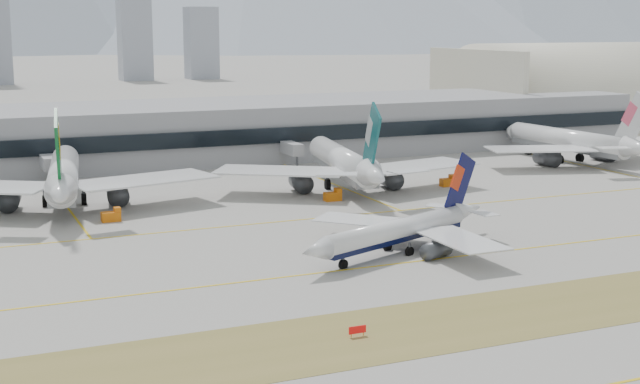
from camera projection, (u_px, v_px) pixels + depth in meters
name	position (u px, v px, depth m)	size (l,w,h in m)	color
ground	(352.00, 260.00, 139.28)	(3000.00, 3000.00, 0.00)	#9E9B94
taxiing_airliner	(402.00, 230.00, 143.32)	(42.10, 35.57, 14.84)	white
widebody_eva	(63.00, 178.00, 178.88)	(61.72, 60.99, 22.25)	white
widebody_cathay	(345.00, 164.00, 197.83)	(59.76, 59.22, 21.65)	white
widebody_china_air	(573.00, 142.00, 236.00)	(57.94, 56.79, 20.69)	white
terminal	(171.00, 132.00, 241.51)	(280.00, 43.10, 15.00)	gray
hangar	(578.00, 126.00, 321.27)	(91.00, 60.00, 60.00)	beige
hold_sign_left	(357.00, 330.00, 104.64)	(2.20, 0.15, 1.35)	red
gse_extra	(333.00, 196.00, 185.79)	(3.55, 2.00, 2.60)	#D7640B
gse_b	(112.00, 216.00, 166.29)	(3.55, 2.00, 2.60)	#D7640B
gse_c	(449.00, 182.00, 202.52)	(3.55, 2.00, 2.60)	#D7640B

